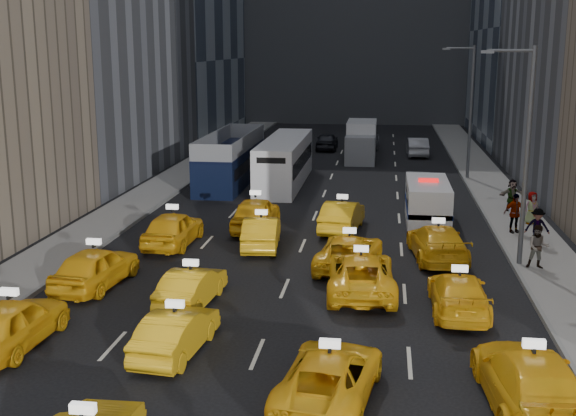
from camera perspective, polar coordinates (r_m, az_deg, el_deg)
name	(u,v)px	position (r m, az deg, el deg)	size (l,w,h in m)	color
ground	(244,384)	(20.23, -3.46, -13.74)	(160.00, 160.00, 0.00)	black
sidewalk_west	(156,191)	(45.89, -10.40, 1.32)	(3.00, 90.00, 0.15)	gray
sidewalk_east	(501,200)	(44.23, 16.46, 0.58)	(3.00, 90.00, 0.15)	gray
curb_west	(178,191)	(45.46, -8.67, 1.30)	(0.15, 90.00, 0.18)	slate
curb_east	(476,200)	(44.02, 14.60, 0.65)	(0.15, 90.00, 0.18)	slate
streetlight_near	(524,149)	(30.55, 18.18, 4.42)	(2.15, 0.22, 9.00)	#595B60
streetlight_far	(469,107)	(50.24, 14.13, 7.72)	(2.15, 0.22, 9.00)	#595B60
taxi_4	(12,323)	(23.67, -20.98, -8.49)	(1.85, 4.60, 1.57)	yellow
taxi_5	(176,332)	(22.03, -8.84, -9.66)	(1.42, 4.07, 1.34)	yellow
taxi_6	(329,376)	(19.15, 3.30, -13.10)	(2.24, 4.86, 1.35)	yellow
taxi_7	(531,381)	(19.54, 18.65, -12.86)	(2.22, 5.47, 1.59)	yellow
taxi_8	(95,267)	(28.40, -14.98, -4.54)	(1.85, 4.61, 1.57)	yellow
taxi_9	(191,287)	(25.89, -7.64, -6.17)	(1.41, 4.05, 1.33)	yellow
taxi_10	(361,274)	(26.97, 5.76, -5.18)	(2.46, 5.33, 1.48)	yellow
taxi_11	(458,293)	(25.63, 13.32, -6.59)	(1.90, 4.67, 1.36)	yellow
taxi_12	(173,229)	(33.44, -9.07, -1.61)	(1.90, 4.72, 1.61)	yellow
taxi_13	(261,232)	(32.72, -2.11, -1.93)	(1.52, 4.37, 1.44)	yellow
taxi_14	(349,252)	(29.84, 4.86, -3.48)	(2.31, 5.00, 1.39)	yellow
taxi_15	(438,243)	(31.56, 11.73, -2.69)	(2.11, 5.19, 1.51)	yellow
taxi_16	(256,214)	(35.83, -2.57, -0.44)	(1.98, 4.93, 1.68)	yellow
taxi_17	(342,216)	(35.75, 4.30, -0.63)	(1.60, 4.59, 1.51)	yellow
nypd_van	(427,203)	(37.72, 10.96, 0.36)	(2.81, 5.72, 2.36)	silver
double_decker	(231,159)	(48.11, -4.53, 3.91)	(2.67, 11.36, 3.30)	black
city_bus	(285,162)	(47.62, -0.26, 3.68)	(3.89, 11.89, 3.02)	white
box_truck	(361,141)	(57.94, 5.81, 5.25)	(2.85, 6.83, 3.05)	silver
misc_car_0	(418,182)	(45.37, 10.20, 2.00)	(1.47, 4.20, 1.39)	#AEB1B6
misc_car_1	(255,149)	(58.58, -2.60, 4.70)	(2.67, 5.79, 1.61)	black
misc_car_2	(367,139)	(65.04, 6.23, 5.44)	(2.22, 5.45, 1.58)	slate
misc_car_3	(327,141)	(63.59, 3.10, 5.30)	(1.80, 4.47, 1.52)	black
misc_car_4	(417,147)	(60.92, 10.18, 4.79)	(1.62, 4.66, 1.53)	#9FA0A6
pedestrian_1	(538,247)	(30.89, 19.16, -2.91)	(0.87, 0.48, 1.80)	gray
pedestrian_2	(537,227)	(34.48, 19.09, -1.41)	(1.09, 0.45, 1.69)	gray
pedestrian_3	(515,213)	(36.37, 17.46, -0.39)	(1.12, 0.51, 1.92)	gray
pedestrian_4	(532,208)	(38.43, 18.70, 0.01)	(0.81, 0.44, 1.66)	gray
pedestrian_5	(512,195)	(41.19, 17.29, 0.99)	(1.60, 0.46, 1.73)	gray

